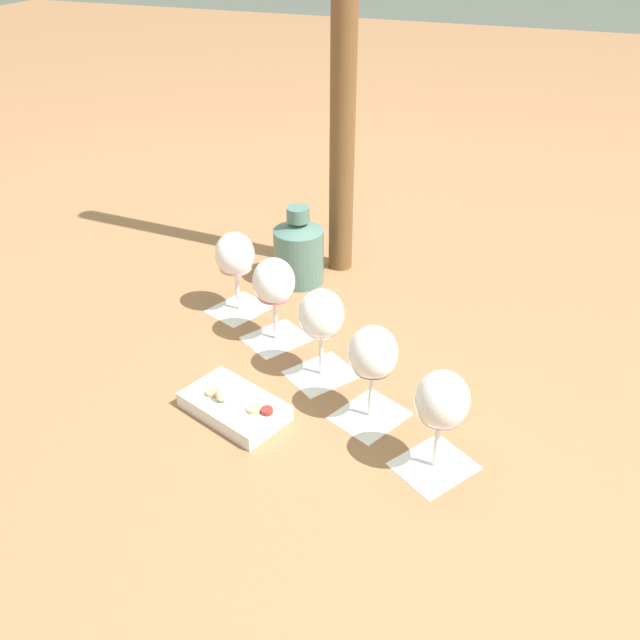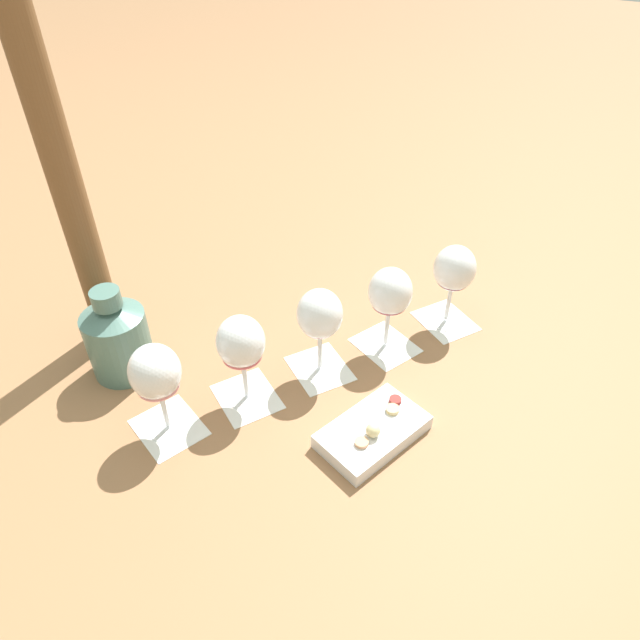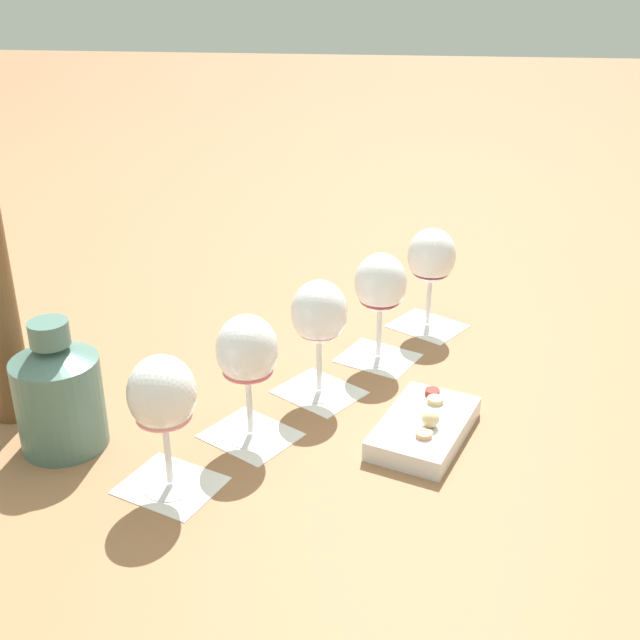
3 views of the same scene
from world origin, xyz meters
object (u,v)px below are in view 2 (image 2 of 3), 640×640
wine_glass_1 (241,346)px  wine_glass_3 (390,295)px  snack_dish (373,431)px  wine_glass_0 (156,376)px  umbrella_pole (23,42)px  ceramic_vase (118,337)px  wine_glass_2 (318,319)px  wine_glass_4 (454,272)px

wine_glass_1 → wine_glass_3: bearing=-33.5°
wine_glass_1 → snack_dish: size_ratio=0.87×
wine_glass_0 → umbrella_pole: umbrella_pole is taller
ceramic_vase → umbrella_pole: umbrella_pole is taller
wine_glass_1 → wine_glass_2: size_ratio=1.00×
wine_glass_0 → snack_dish: wine_glass_0 is taller
wine_glass_2 → wine_glass_4: size_ratio=1.00×
wine_glass_2 → snack_dish: wine_glass_2 is taller
wine_glass_3 → ceramic_vase: (-0.29, 0.40, -0.04)m
wine_glass_0 → ceramic_vase: bearing=65.6°
wine_glass_0 → umbrella_pole: (0.14, 0.26, 0.41)m
wine_glass_2 → ceramic_vase: (-0.17, 0.32, -0.04)m
wine_glass_2 → wine_glass_3: size_ratio=1.00×
wine_glass_4 → ceramic_vase: 0.63m
wine_glass_1 → wine_glass_0: bearing=147.5°
ceramic_vase → wine_glass_0: bearing=-114.4°
umbrella_pole → wine_glass_1: bearing=-93.1°
wine_glass_0 → wine_glass_1: 0.14m
wine_glass_4 → umbrella_pole: (-0.35, 0.58, 0.42)m
wine_glass_4 → wine_glass_0: bearing=147.2°
wine_glass_4 → ceramic_vase: bearing=131.0°
wine_glass_2 → umbrella_pole: (-0.10, 0.42, 0.42)m
wine_glass_0 → wine_glass_1: bearing=-32.5°
ceramic_vase → wine_glass_3: bearing=-54.2°
wine_glass_4 → wine_glass_1: bearing=147.1°
umbrella_pole → ceramic_vase: bearing=-122.3°
wine_glass_2 → snack_dish: bearing=-122.2°
ceramic_vase → snack_dish: size_ratio=0.89×
wine_glass_0 → wine_glass_2: (0.24, -0.15, -0.00)m
wine_glass_0 → wine_glass_2: 0.28m
wine_glass_3 → umbrella_pole: bearing=114.1°
wine_glass_1 → wine_glass_3: (0.24, -0.16, -0.00)m
ceramic_vase → umbrella_pole: (0.06, 0.10, 0.46)m
wine_glass_0 → ceramic_vase: size_ratio=0.98×
wine_glass_2 → wine_glass_4: bearing=-33.1°
wine_glass_2 → wine_glass_3: (0.12, -0.08, -0.00)m
wine_glass_3 → snack_dish: bearing=-161.9°
wine_glass_0 → ceramic_vase: 0.18m
wine_glass_3 → ceramic_vase: 0.49m
wine_glass_0 → snack_dish: (0.14, -0.31, -0.11)m
wine_glass_4 → umbrella_pole: umbrella_pole is taller
wine_glass_0 → umbrella_pole: 0.51m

